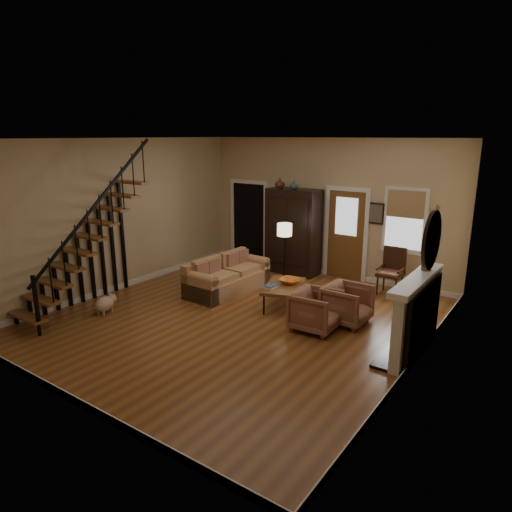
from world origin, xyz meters
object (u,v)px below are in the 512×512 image
Objects in this scene: armchair_right at (347,304)px; side_chair at (390,272)px; armoire at (293,232)px; coffee_table at (284,296)px; sofa at (228,275)px; armchair_left at (316,311)px; floor_lamp at (284,255)px.

side_chair is at bearing -2.21° from armchair_right.
armoire is 2.53m from coffee_table.
armchair_right is (2.87, -0.10, -0.01)m from sofa.
armchair_left reaches higher than coffee_table.
floor_lamp is at bearing 55.90° from sofa.
armoire is 1.11m from floor_lamp.
armchair_left is at bearing -45.29° from floor_lamp.
sofa is at bearing 71.32° from armchair_left.
side_chair is (2.20, 0.80, -0.21)m from floor_lamp.
side_chair reaches higher than armchair_right.
coffee_table is at bearing -63.81° from armoire.
armoire is at bearing 49.21° from armchair_right.
sofa is 2.53× the size of armchair_right.
floor_lamp is 2.35m from side_chair.
armchair_left is at bearing -99.65° from side_chair.
sofa is 3.52m from side_chair.
armchair_left is (1.06, -0.63, 0.13)m from coffee_table.
armchair_right is at bearing -0.08° from sofa.
armchair_left is (2.54, -0.70, -0.01)m from sofa.
floor_lamp is at bearing 61.55° from armchair_right.
side_chair is at bearing -12.95° from armchair_left.
coffee_table is at bearing 55.75° from armchair_left.
armoire is at bearing 116.19° from coffee_table.
armchair_left is (2.11, -2.78, -0.69)m from armoire.
armchair_right is at bearing -93.17° from side_chair.
armchair_right is at bearing -1.46° from coffee_table.
sofa is at bearing -147.75° from side_chair.
side_chair is (2.98, 1.88, 0.14)m from sofa.
armoire is 2.65× the size of armchair_right.
armchair_right is 2.42m from floor_lamp.
floor_lamp is at bearing -70.54° from armoire.
side_chair reaches higher than armchair_left.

